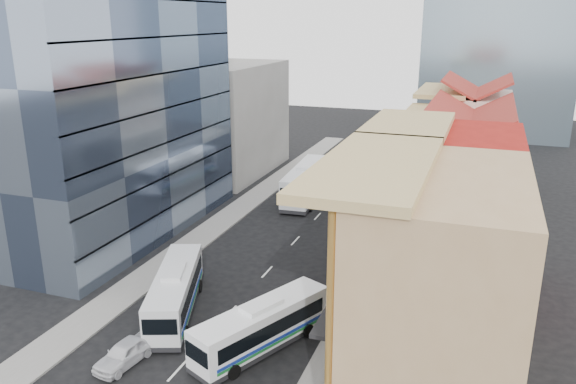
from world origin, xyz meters
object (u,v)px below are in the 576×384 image
at_px(bus_left_far, 307,181).
at_px(sedan_left, 125,353).
at_px(shophouse_tan, 441,284).
at_px(bus_right, 262,326).
at_px(bus_left_near, 175,291).
at_px(office_tower, 104,71).

xyz_separation_m(bus_left_far, sedan_left, (-0.36, -33.68, -1.32)).
xyz_separation_m(shophouse_tan, bus_left_far, (-16.88, 29.24, -3.98)).
relative_size(shophouse_tan, bus_right, 1.42).
xyz_separation_m(bus_left_far, bus_right, (6.64, -29.46, -0.44)).
height_order(bus_left_near, bus_left_far, bus_left_far).
xyz_separation_m(bus_left_near, sedan_left, (0.23, -6.25, -0.96)).
bearing_deg(bus_right, bus_left_near, -170.66).
relative_size(bus_left_far, sedan_left, 3.05).
distance_m(shophouse_tan, bus_left_far, 34.00).
xyz_separation_m(office_tower, sedan_left, (13.75, -18.43, -14.30)).
bearing_deg(shophouse_tan, sedan_left, -165.59).
xyz_separation_m(shophouse_tan, bus_right, (-10.24, -0.21, -4.42)).
xyz_separation_m(office_tower, bus_right, (20.76, -14.21, -13.42)).
distance_m(bus_left_near, bus_left_far, 27.44).
bearing_deg(sedan_left, bus_left_far, 98.08).
distance_m(office_tower, bus_left_near, 22.56).
height_order(office_tower, bus_left_near, office_tower).
bearing_deg(bus_right, office_tower, 170.59).
bearing_deg(bus_left_far, bus_left_near, -95.43).
height_order(office_tower, bus_left_far, office_tower).
xyz_separation_m(office_tower, bus_left_far, (14.12, 15.24, -12.98)).
bearing_deg(bus_right, sedan_left, -123.96).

